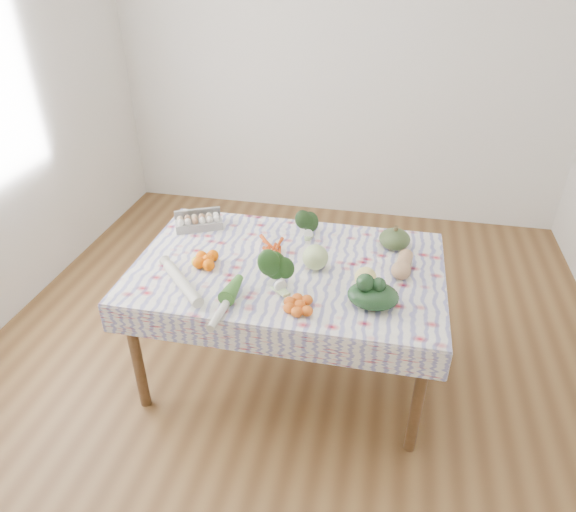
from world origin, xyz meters
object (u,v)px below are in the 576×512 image
(cabbage, at_px, (315,257))
(egg_carton, at_px, (199,223))
(butternut_squash, at_px, (403,264))
(grapefruit, at_px, (366,278))
(dining_table, at_px, (288,278))
(kabocha_squash, at_px, (395,239))

(cabbage, bearing_deg, egg_carton, 159.02)
(butternut_squash, bearing_deg, grapefruit, -127.76)
(grapefruit, bearing_deg, dining_table, 164.39)
(egg_carton, xyz_separation_m, cabbage, (0.76, -0.29, 0.03))
(dining_table, bearing_deg, grapefruit, -15.61)
(kabocha_squash, bearing_deg, egg_carton, -179.40)
(cabbage, height_order, butternut_squash, cabbage)
(kabocha_squash, bearing_deg, cabbage, -143.12)
(egg_carton, height_order, butternut_squash, butternut_squash)
(dining_table, xyz_separation_m, grapefruit, (0.42, -0.12, 0.14))
(kabocha_squash, relative_size, butternut_squash, 0.79)
(dining_table, height_order, egg_carton, egg_carton)
(cabbage, height_order, grapefruit, cabbage)
(cabbage, relative_size, grapefruit, 1.25)
(grapefruit, bearing_deg, butternut_squash, 44.02)
(cabbage, distance_m, butternut_squash, 0.46)
(kabocha_squash, height_order, grapefruit, kabocha_squash)
(dining_table, distance_m, egg_carton, 0.69)
(dining_table, height_order, butternut_squash, butternut_squash)
(cabbage, bearing_deg, butternut_squash, 7.25)
(butternut_squash, distance_m, grapefruit, 0.25)
(dining_table, distance_m, grapefruit, 0.46)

